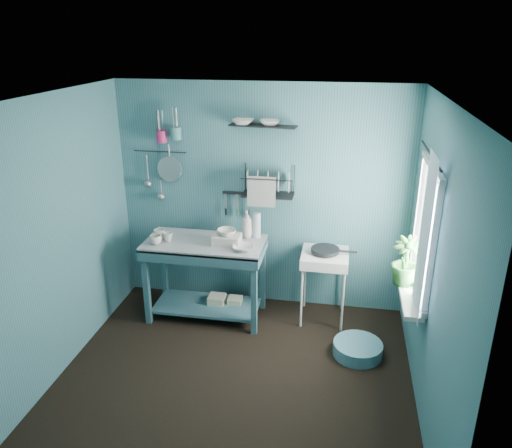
% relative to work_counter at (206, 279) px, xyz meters
% --- Properties ---
extents(floor, '(3.20, 3.20, 0.00)m').
position_rel_work_counter_xyz_m(floor, '(0.54, -1.03, -0.45)').
color(floor, black).
rests_on(floor, ground).
extents(ceiling, '(3.20, 3.20, 0.00)m').
position_rel_work_counter_xyz_m(ceiling, '(0.54, -1.03, 2.05)').
color(ceiling, silver).
rests_on(ceiling, ground).
extents(wall_back, '(3.20, 0.00, 3.20)m').
position_rel_work_counter_xyz_m(wall_back, '(0.54, 0.47, 0.80)').
color(wall_back, '#35646D').
rests_on(wall_back, ground).
extents(wall_front, '(3.20, 0.00, 3.20)m').
position_rel_work_counter_xyz_m(wall_front, '(0.54, -2.53, 0.80)').
color(wall_front, '#35646D').
rests_on(wall_front, ground).
extents(wall_left, '(0.00, 3.00, 3.00)m').
position_rel_work_counter_xyz_m(wall_left, '(-1.06, -1.03, 0.80)').
color(wall_left, '#35646D').
rests_on(wall_left, ground).
extents(wall_right, '(0.00, 3.00, 3.00)m').
position_rel_work_counter_xyz_m(wall_right, '(2.14, -1.03, 0.80)').
color(wall_right, '#35646D').
rests_on(wall_right, ground).
extents(work_counter, '(1.36, 0.87, 0.89)m').
position_rel_work_counter_xyz_m(work_counter, '(0.00, 0.00, 0.00)').
color(work_counter, '#2D5560').
rests_on(work_counter, floor).
extents(mug_left, '(0.12, 0.12, 0.10)m').
position_rel_work_counter_xyz_m(mug_left, '(-0.48, -0.16, 0.50)').
color(mug_left, beige).
rests_on(mug_left, work_counter).
extents(mug_mid, '(0.14, 0.14, 0.09)m').
position_rel_work_counter_xyz_m(mug_mid, '(-0.38, -0.06, 0.49)').
color(mug_mid, beige).
rests_on(mug_mid, work_counter).
extents(mug_right, '(0.17, 0.17, 0.10)m').
position_rel_work_counter_xyz_m(mug_right, '(-0.50, 0.00, 0.50)').
color(mug_right, beige).
rests_on(mug_right, work_counter).
extents(wash_tub, '(0.28, 0.22, 0.10)m').
position_rel_work_counter_xyz_m(wash_tub, '(0.25, -0.02, 0.50)').
color(wash_tub, '#B8B1A8').
rests_on(wash_tub, work_counter).
extents(tub_bowl, '(0.19, 0.19, 0.06)m').
position_rel_work_counter_xyz_m(tub_bowl, '(0.25, -0.02, 0.58)').
color(tub_bowl, beige).
rests_on(tub_bowl, wash_tub).
extents(soap_bottle, '(0.12, 0.12, 0.30)m').
position_rel_work_counter_xyz_m(soap_bottle, '(0.42, 0.20, 0.60)').
color(soap_bottle, '#B8B1A8').
rests_on(soap_bottle, work_counter).
extents(water_bottle, '(0.09, 0.09, 0.28)m').
position_rel_work_counter_xyz_m(water_bottle, '(0.52, 0.22, 0.59)').
color(water_bottle, '#B0BEC4').
rests_on(water_bottle, work_counter).
extents(counter_bowl, '(0.22, 0.22, 0.05)m').
position_rel_work_counter_xyz_m(counter_bowl, '(0.45, -0.15, 0.47)').
color(counter_bowl, beige).
rests_on(counter_bowl, work_counter).
extents(hotplate_stand, '(0.55, 0.55, 0.78)m').
position_rel_work_counter_xyz_m(hotplate_stand, '(1.26, 0.17, -0.05)').
color(hotplate_stand, silver).
rests_on(hotplate_stand, floor).
extents(frying_pan, '(0.30, 0.30, 0.03)m').
position_rel_work_counter_xyz_m(frying_pan, '(1.26, 0.17, 0.37)').
color(frying_pan, black).
rests_on(frying_pan, hotplate_stand).
extents(knife_strip, '(0.32, 0.03, 0.03)m').
position_rel_work_counter_xyz_m(knife_strip, '(0.26, 0.44, 0.86)').
color(knife_strip, black).
rests_on(knife_strip, wall_back).
extents(dish_rack, '(0.55, 0.25, 0.32)m').
position_rel_work_counter_xyz_m(dish_rack, '(0.62, 0.34, 1.04)').
color(dish_rack, black).
rests_on(dish_rack, wall_back).
extents(upper_shelf, '(0.71, 0.25, 0.01)m').
position_rel_work_counter_xyz_m(upper_shelf, '(0.56, 0.37, 1.62)').
color(upper_shelf, black).
rests_on(upper_shelf, wall_back).
extents(shelf_bowl_left, '(0.25, 0.25, 0.05)m').
position_rel_work_counter_xyz_m(shelf_bowl_left, '(0.35, 0.37, 1.57)').
color(shelf_bowl_left, beige).
rests_on(shelf_bowl_left, upper_shelf).
extents(shelf_bowl_right, '(0.23, 0.23, 0.05)m').
position_rel_work_counter_xyz_m(shelf_bowl_right, '(0.63, 0.37, 1.57)').
color(shelf_bowl_right, beige).
rests_on(shelf_bowl_right, upper_shelf).
extents(utensil_cup_magenta, '(0.11, 0.11, 0.13)m').
position_rel_work_counter_xyz_m(utensil_cup_magenta, '(-0.55, 0.39, 1.47)').
color(utensil_cup_magenta, '#B6215C').
rests_on(utensil_cup_magenta, wall_back).
extents(utensil_cup_teal, '(0.11, 0.11, 0.13)m').
position_rel_work_counter_xyz_m(utensil_cup_teal, '(-0.38, 0.39, 1.51)').
color(utensil_cup_teal, teal).
rests_on(utensil_cup_teal, wall_back).
extents(colander, '(0.28, 0.03, 0.28)m').
position_rel_work_counter_xyz_m(colander, '(-0.49, 0.42, 1.10)').
color(colander, '#989A9F').
rests_on(colander, wall_back).
extents(ladle_outer, '(0.01, 0.01, 0.30)m').
position_rel_work_counter_xyz_m(ladle_outer, '(-0.76, 0.43, 1.09)').
color(ladle_outer, '#989A9F').
rests_on(ladle_outer, wall_back).
extents(ladle_inner, '(0.01, 0.01, 0.30)m').
position_rel_work_counter_xyz_m(ladle_inner, '(-0.61, 0.43, 0.95)').
color(ladle_inner, '#989A9F').
rests_on(ladle_inner, wall_back).
extents(hook_rail, '(0.60, 0.01, 0.01)m').
position_rel_work_counter_xyz_m(hook_rail, '(-0.60, 0.44, 1.29)').
color(hook_rail, black).
rests_on(hook_rail, wall_back).
extents(window_glass, '(0.00, 1.10, 1.10)m').
position_rel_work_counter_xyz_m(window_glass, '(2.12, -0.58, 0.95)').
color(window_glass, white).
rests_on(window_glass, wall_right).
extents(windowsill, '(0.16, 0.95, 0.04)m').
position_rel_work_counter_xyz_m(windowsill, '(2.04, -0.58, 0.36)').
color(windowsill, silver).
rests_on(windowsill, wall_right).
extents(curtain, '(0.00, 1.35, 1.35)m').
position_rel_work_counter_xyz_m(curtain, '(2.06, -0.88, 1.00)').
color(curtain, white).
rests_on(curtain, wall_right).
extents(curtain_rod, '(0.02, 1.05, 0.02)m').
position_rel_work_counter_xyz_m(curtain_rod, '(2.08, -0.58, 1.60)').
color(curtain_rod, black).
rests_on(curtain_rod, wall_right).
extents(potted_plant, '(0.32, 0.32, 0.45)m').
position_rel_work_counter_xyz_m(potted_plant, '(1.99, -0.48, 0.61)').
color(potted_plant, '#2B6829').
rests_on(potted_plant, windowsill).
extents(storage_tin_large, '(0.18, 0.18, 0.22)m').
position_rel_work_counter_xyz_m(storage_tin_large, '(0.10, 0.05, -0.34)').
color(storage_tin_large, tan).
rests_on(storage_tin_large, floor).
extents(storage_tin_small, '(0.15, 0.15, 0.20)m').
position_rel_work_counter_xyz_m(storage_tin_small, '(0.30, 0.08, -0.35)').
color(storage_tin_small, tan).
rests_on(storage_tin_small, floor).
extents(floor_basin, '(0.48, 0.48, 0.13)m').
position_rel_work_counter_xyz_m(floor_basin, '(1.65, -0.46, -0.38)').
color(floor_basin, teal).
rests_on(floor_basin, floor).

